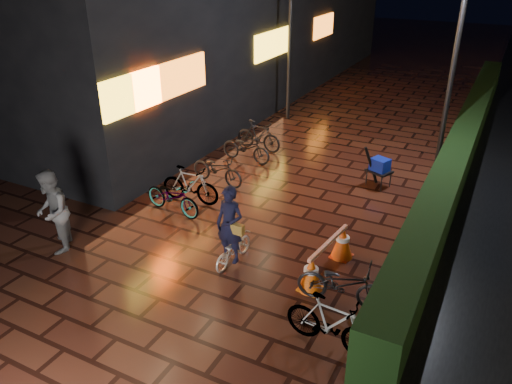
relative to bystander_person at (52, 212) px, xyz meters
The scene contains 10 objects.
ground 3.73m from the bystander_person, 20.84° to the left, with size 80.00×80.00×0.00m, color #381911.
hedge 11.45m from the bystander_person, 54.25° to the left, with size 0.70×20.00×1.00m, color black.
bystander_person is the anchor object (origin of this frame).
lamp_post_hedge 10.60m from the bystander_person, 53.83° to the left, with size 0.51×0.15×5.39m.
lamp_post_sf 10.51m from the bystander_person, 86.96° to the left, with size 0.49×0.15×5.13m.
cyclist 3.62m from the bystander_person, 19.31° to the left, with size 0.61×1.19×1.66m.
traffic_barrier 5.49m from the bystander_person, 18.81° to the left, with size 0.60×1.73×0.70m.
cart_assembly 7.83m from the bystander_person, 50.23° to the left, with size 0.77×0.66×1.10m.
parked_bikes_storefront 4.66m from the bystander_person, 75.48° to the left, with size 1.75×5.19×0.92m.
parked_bikes_hedge 5.83m from the bystander_person, ahead, with size 1.78×1.75×0.92m.
Camera 1 is at (4.21, -7.18, 5.57)m, focal length 35.00 mm.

